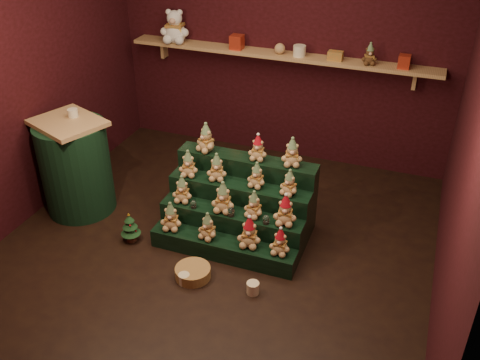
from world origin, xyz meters
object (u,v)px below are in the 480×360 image
at_px(snow_globe_a, 193,204).
at_px(white_bear, 175,22).
at_px(riser_tier_front, 223,248).
at_px(side_table, 76,166).
at_px(snow_globe_b, 231,212).
at_px(mug_left, 184,279).
at_px(mini_christmas_tree, 130,227).
at_px(mug_right, 253,288).
at_px(brown_bear, 370,54).
at_px(snow_globe_c, 266,219).
at_px(wicker_basket, 193,272).

bearing_deg(snow_globe_a, white_bear, 119.27).
distance_m(riser_tier_front, side_table, 1.78).
height_order(snow_globe_b, mug_left, snow_globe_b).
distance_m(mini_christmas_tree, mug_right, 1.39).
bearing_deg(riser_tier_front, side_table, 172.29).
bearing_deg(brown_bear, white_bear, 161.82).
bearing_deg(snow_globe_b, riser_tier_front, -97.98).
xyz_separation_m(riser_tier_front, snow_globe_a, (-0.36, 0.16, 0.31)).
bearing_deg(mug_left, mini_christmas_tree, 153.24).
bearing_deg(mug_right, brown_bear, 79.31).
distance_m(mini_christmas_tree, mug_left, 0.85).
relative_size(mini_christmas_tree, white_bear, 0.67).
relative_size(mini_christmas_tree, mug_left, 3.29).
relative_size(snow_globe_c, mini_christmas_tree, 0.26).
bearing_deg(mini_christmas_tree, snow_globe_b, 14.95).
height_order(white_bear, brown_bear, white_bear).
relative_size(white_bear, brown_bear, 2.13).
xyz_separation_m(snow_globe_b, wicker_basket, (-0.16, -0.53, -0.36)).
height_order(mini_christmas_tree, white_bear, white_bear).
distance_m(snow_globe_a, brown_bear, 2.47).
height_order(snow_globe_a, snow_globe_b, snow_globe_b).
height_order(mug_right, brown_bear, brown_bear).
distance_m(mini_christmas_tree, white_bear, 2.58).
relative_size(mug_right, brown_bear, 0.48).
height_order(snow_globe_b, brown_bear, brown_bear).
height_order(side_table, brown_bear, brown_bear).
relative_size(snow_globe_a, mini_christmas_tree, 0.24).
relative_size(side_table, mug_right, 9.25).
bearing_deg(snow_globe_c, white_bear, 133.53).
height_order(riser_tier_front, brown_bear, brown_bear).
height_order(mug_left, wicker_basket, same).
xyz_separation_m(side_table, brown_bear, (2.60, 1.79, 0.93)).
distance_m(mug_left, wicker_basket, 0.11).
height_order(riser_tier_front, white_bear, white_bear).
relative_size(side_table, white_bear, 2.09).
bearing_deg(snow_globe_c, wicker_basket, -133.74).
xyz_separation_m(mug_left, brown_bear, (1.06, 2.49, 1.38)).
bearing_deg(mug_right, white_bear, 127.42).
height_order(snow_globe_c, mini_christmas_tree, snow_globe_c).
distance_m(mug_left, white_bear, 3.17).
distance_m(riser_tier_front, snow_globe_a, 0.50).
distance_m(snow_globe_b, snow_globe_c, 0.34).
xyz_separation_m(snow_globe_b, brown_bear, (0.86, 1.86, 1.03)).
bearing_deg(mini_christmas_tree, riser_tier_front, 5.75).
bearing_deg(mini_christmas_tree, mug_right, -11.66).
xyz_separation_m(snow_globe_a, mini_christmas_tree, (-0.57, -0.25, -0.24)).
relative_size(mini_christmas_tree, brown_bear, 1.44).
distance_m(snow_globe_a, mug_left, 0.75).
height_order(mug_right, wicker_basket, mug_right).
height_order(snow_globe_b, side_table, side_table).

